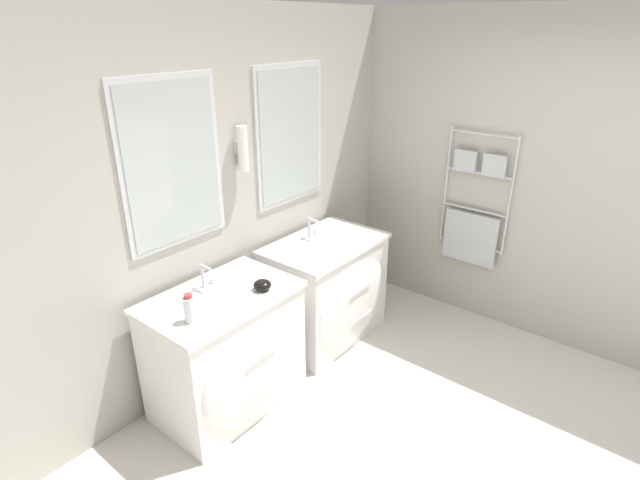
% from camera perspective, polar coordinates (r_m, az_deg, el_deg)
% --- Properties ---
extents(wall_back, '(5.19, 0.15, 2.60)m').
position_cam_1_polar(wall_back, '(3.60, -10.83, 4.60)').
color(wall_back, '#B2ADA3').
rests_on(wall_back, ground_plane).
extents(wall_right, '(0.13, 4.30, 2.60)m').
position_cam_1_polar(wall_right, '(4.39, 19.15, 6.86)').
color(wall_right, '#B2ADA3').
rests_on(wall_right, ground_plane).
extents(vanity_left, '(0.99, 0.69, 0.86)m').
position_cam_1_polar(vanity_left, '(3.47, -10.31, -12.56)').
color(vanity_left, white).
rests_on(vanity_left, ground_plane).
extents(vanity_right, '(0.99, 0.69, 0.86)m').
position_cam_1_polar(vanity_right, '(4.13, 1.01, -5.83)').
color(vanity_right, white).
rests_on(vanity_right, ground_plane).
extents(faucet_left, '(0.17, 0.11, 0.17)m').
position_cam_1_polar(faucet_left, '(3.34, -13.15, -4.14)').
color(faucet_left, silver).
rests_on(faucet_left, vanity_left).
extents(faucet_right, '(0.17, 0.11, 0.17)m').
position_cam_1_polar(faucet_right, '(4.02, -1.13, 1.35)').
color(faucet_right, silver).
rests_on(faucet_right, vanity_right).
extents(toiletry_bottle, '(0.07, 0.07, 0.18)m').
position_cam_1_polar(toiletry_bottle, '(3.00, -14.70, -7.63)').
color(toiletry_bottle, silver).
rests_on(toiletry_bottle, vanity_left).
extents(amenity_bowl, '(0.12, 0.12, 0.07)m').
position_cam_1_polar(amenity_bowl, '(3.27, -6.61, -5.13)').
color(amenity_bowl, black).
rests_on(amenity_bowl, vanity_left).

